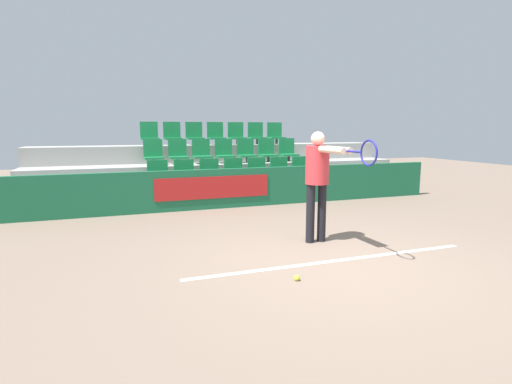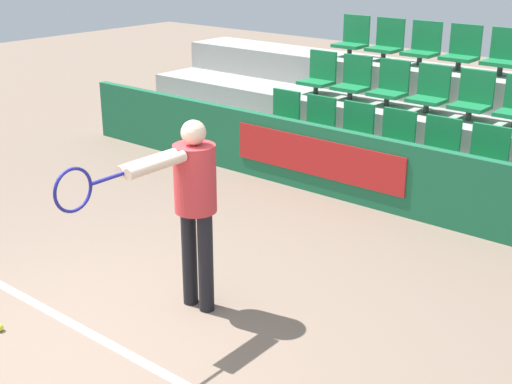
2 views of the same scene
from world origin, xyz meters
name	(u,v)px [view 2 (image 2 of 2)]	position (x,y,z in m)	size (l,w,h in m)	color
ground_plane	(99,343)	(0.00, 0.00, 0.00)	(30.00, 30.00, 0.00)	#7A6656
court_baseline	(103,341)	(0.00, 0.04, 0.00)	(4.02, 0.08, 0.01)	white
barrier_wall	(366,170)	(-0.01, 3.96, 0.43)	(9.64, 0.14, 0.85)	#19603D
bleacher_tier_front	(387,177)	(0.00, 4.47, 0.21)	(9.24, 0.85, 0.43)	#9E9E99
bleacher_tier_middle	(421,145)	(0.00, 5.32, 0.43)	(9.24, 0.85, 0.86)	#9E9E99
bleacher_tier_back	(452,117)	(0.00, 6.17, 0.64)	(9.24, 0.85, 1.29)	#9E9E99
stadium_chair_0	(282,115)	(-1.74, 4.58, 0.69)	(0.44, 0.37, 0.60)	#333333
stadium_chair_1	(317,122)	(-1.16, 4.58, 0.69)	(0.44, 0.37, 0.60)	#333333
stadium_chair_2	(354,130)	(-0.58, 4.58, 0.69)	(0.44, 0.37, 0.60)	#333333
stadium_chair_3	(395,138)	(0.00, 4.58, 0.69)	(0.44, 0.37, 0.60)	#333333
stadium_chair_4	(438,146)	(0.58, 4.58, 0.69)	(0.44, 0.37, 0.60)	#333333
stadium_chair_5	(486,156)	(1.16, 4.58, 0.69)	(0.44, 0.37, 0.60)	#333333
stadium_chair_7	(319,75)	(-1.74, 5.44, 1.12)	(0.44, 0.37, 0.60)	#333333
stadium_chair_8	(353,80)	(-1.16, 5.44, 1.12)	(0.44, 0.37, 0.60)	#333333
stadium_chair_9	(390,86)	(-0.58, 5.44, 1.12)	(0.44, 0.37, 0.60)	#333333
stadium_chair_10	(430,92)	(0.00, 5.44, 1.12)	(0.44, 0.37, 0.60)	#333333
stadium_chair_11	(473,98)	(0.58, 5.44, 1.12)	(0.44, 0.37, 0.60)	#333333
stadium_chair_14	(353,38)	(-1.74, 6.29, 1.55)	(0.44, 0.37, 0.60)	#333333
stadium_chair_15	(387,42)	(-1.16, 6.29, 1.55)	(0.44, 0.37, 0.60)	#333333
stadium_chair_16	(423,46)	(-0.58, 6.29, 1.55)	(0.44, 0.37, 0.60)	#333333
stadium_chair_17	(462,50)	(0.00, 6.29, 1.55)	(0.44, 0.37, 0.60)	#333333
stadium_chair_18	(504,55)	(0.58, 6.29, 1.55)	(0.44, 0.37, 0.60)	#333333
tennis_player	(190,196)	(0.19, 0.88, 1.05)	(0.35, 1.54, 1.66)	black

